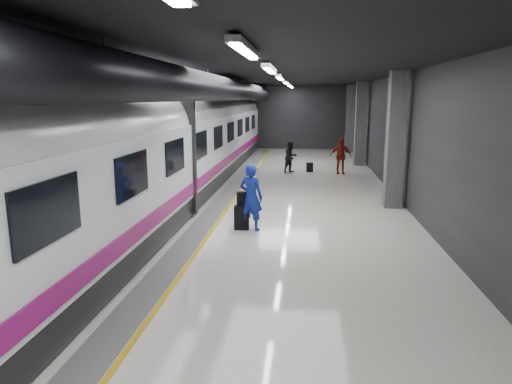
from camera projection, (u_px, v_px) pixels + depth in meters
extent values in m
plane|color=white|center=(252.00, 218.00, 14.06)|extent=(40.00, 40.00, 0.00)
cube|color=black|center=(252.00, 67.00, 13.16)|extent=(10.00, 40.00, 0.02)
cube|color=#28282B|center=(284.00, 118.00, 33.09)|extent=(10.00, 0.02, 4.50)
cube|color=#28282B|center=(92.00, 143.00, 14.13)|extent=(0.02, 40.00, 4.50)
cube|color=#28282B|center=(425.00, 147.00, 13.08)|extent=(0.02, 40.00, 4.50)
cube|color=slate|center=(209.00, 217.00, 14.20)|extent=(0.65, 39.80, 0.01)
cube|color=gold|center=(222.00, 217.00, 14.16)|extent=(0.10, 39.80, 0.01)
cylinder|color=black|center=(208.00, 87.00, 13.40)|extent=(0.80, 38.00, 0.80)
cube|color=silver|center=(245.00, 49.00, 7.27)|extent=(0.22, 2.60, 0.10)
cube|color=silver|center=(270.00, 69.00, 12.14)|extent=(0.22, 2.60, 0.10)
cube|color=silver|center=(280.00, 77.00, 17.01)|extent=(0.22, 2.60, 0.10)
cube|color=silver|center=(286.00, 82.00, 21.88)|extent=(0.22, 2.60, 0.10)
cube|color=silver|center=(290.00, 85.00, 26.75)|extent=(0.22, 2.60, 0.10)
cube|color=silver|center=(292.00, 87.00, 30.64)|extent=(0.22, 2.60, 0.10)
cube|color=#515154|center=(395.00, 141.00, 15.08)|extent=(0.55, 0.55, 4.50)
cube|color=#515154|center=(360.00, 124.00, 24.82)|extent=(0.55, 0.55, 4.50)
cube|color=#515154|center=(350.00, 119.00, 30.66)|extent=(0.55, 0.55, 4.50)
cube|color=black|center=(149.00, 204.00, 14.33)|extent=(2.80, 38.00, 0.60)
cube|color=white|center=(147.00, 160.00, 14.05)|extent=(2.90, 38.00, 2.20)
cylinder|color=white|center=(146.00, 129.00, 13.86)|extent=(2.80, 38.00, 2.80)
cube|color=#870C5F|center=(195.00, 187.00, 14.06)|extent=(0.04, 38.00, 0.35)
cube|color=black|center=(147.00, 152.00, 14.00)|extent=(3.05, 0.25, 3.80)
cube|color=black|center=(48.00, 212.00, 6.03)|extent=(0.05, 1.60, 0.85)
cube|color=black|center=(132.00, 175.00, 8.95)|extent=(0.05, 1.60, 0.85)
cube|color=black|center=(175.00, 156.00, 11.87)|extent=(0.05, 1.60, 0.85)
cube|color=black|center=(201.00, 145.00, 14.79)|extent=(0.05, 1.60, 0.85)
cube|color=black|center=(218.00, 137.00, 17.71)|extent=(0.05, 1.60, 0.85)
cube|color=black|center=(231.00, 132.00, 20.63)|extent=(0.05, 1.60, 0.85)
cube|color=black|center=(240.00, 127.00, 23.55)|extent=(0.05, 1.60, 0.85)
cube|color=black|center=(247.00, 124.00, 26.48)|extent=(0.05, 1.60, 0.85)
cube|color=black|center=(253.00, 122.00, 29.40)|extent=(0.05, 1.60, 0.85)
imported|color=#181EB9|center=(251.00, 197.00, 12.63)|extent=(0.79, 0.64, 1.87)
cube|color=black|center=(242.00, 217.00, 12.82)|extent=(0.43, 0.30, 0.68)
cube|color=black|center=(242.00, 199.00, 12.71)|extent=(0.34, 0.25, 0.40)
imported|color=black|center=(291.00, 157.00, 22.56)|extent=(0.96, 0.96, 1.57)
imported|color=maroon|center=(341.00, 156.00, 22.15)|extent=(1.06, 0.50, 1.76)
cube|color=black|center=(310.00, 167.00, 22.85)|extent=(0.35, 0.26, 0.47)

